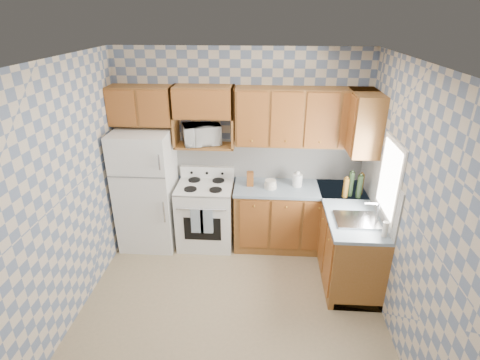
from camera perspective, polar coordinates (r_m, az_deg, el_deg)
name	(u,v)px	position (r m, az deg, el deg)	size (l,w,h in m)	color
floor	(231,305)	(4.55, -1.33, -18.55)	(3.40, 3.40, 0.00)	#88775A
back_wall	(240,148)	(5.22, 0.07, 4.87)	(3.40, 0.02, 2.70)	slate
right_wall	(403,207)	(3.99, 23.64, -3.79)	(0.02, 3.20, 2.70)	slate
backsplash_back	(269,159)	(5.26, 4.43, 3.18)	(2.60, 0.01, 0.56)	white
backsplash_right	(378,186)	(4.73, 20.28, -0.85)	(0.01, 1.60, 0.56)	white
refrigerator	(147,189)	(5.33, -13.98, -1.40)	(0.75, 0.70, 1.68)	white
stove_body	(206,215)	(5.35, -5.21, -5.33)	(0.76, 0.65, 0.90)	white
cooktop	(205,186)	(5.15, -5.40, -0.93)	(0.76, 0.65, 0.03)	silver
backguard	(207,172)	(5.35, -4.99, 1.25)	(0.76, 0.08, 0.17)	white
dish_towel_left	(197,221)	(5.02, -6.54, -6.23)	(0.17, 0.03, 0.35)	navy
dish_towel_right	(207,221)	(5.00, -5.11, -6.29)	(0.17, 0.03, 0.35)	navy
base_cabinets_back	(298,218)	(5.35, 8.76, -5.71)	(1.75, 0.60, 0.88)	brown
base_cabinets_right	(346,239)	(5.01, 15.81, -8.65)	(0.60, 1.60, 0.88)	brown
countertop_back	(300,188)	(5.13, 9.08, -1.29)	(1.77, 0.63, 0.04)	slate
countertop_right	(350,207)	(4.78, 16.37, -4.02)	(0.63, 1.60, 0.04)	slate
upper_cabinets_back	(304,117)	(4.93, 9.69, 9.42)	(1.75, 0.33, 0.74)	brown
upper_cabinets_fridge	(141,105)	(5.14, -14.83, 10.94)	(0.82, 0.33, 0.50)	brown
upper_cabinets_right	(363,122)	(4.88, 18.28, 8.38)	(0.33, 0.70, 0.74)	brown
microwave_shelf	(205,146)	(5.09, -5.36, 5.24)	(0.80, 0.33, 0.03)	brown
microwave	(202,134)	(5.08, -5.88, 6.94)	(0.49, 0.33, 0.27)	white
sink	(357,220)	(4.48, 17.34, -5.86)	(0.48, 0.40, 0.03)	#B7B7BC
window	(390,179)	(4.33, 21.86, 0.18)	(0.02, 0.66, 0.86)	white
bottle_0	(351,184)	(4.97, 16.52, -0.59)	(0.07, 0.07, 0.32)	black
bottle_1	(359,187)	(4.95, 17.74, -0.97)	(0.07, 0.07, 0.30)	black
bottle_2	(361,184)	(5.05, 17.91, -0.66)	(0.07, 0.07, 0.28)	brown
bottle_3	(346,188)	(4.92, 15.79, -1.15)	(0.07, 0.07, 0.26)	brown
knife_block	(250,179)	(5.07, 1.55, 0.19)	(0.09, 0.09, 0.20)	brown
electric_kettle	(297,180)	(5.12, 8.73, -0.03)	(0.13, 0.13, 0.17)	white
food_containers	(270,184)	(5.03, 4.67, -0.63)	(0.17, 0.17, 0.11)	beige
soap_bottle	(385,229)	(4.24, 21.25, -7.00)	(0.06, 0.06, 0.17)	beige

